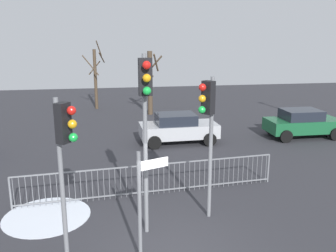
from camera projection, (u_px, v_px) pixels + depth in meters
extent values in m
plane|color=#2D2D33|center=(168.00, 250.00, 8.95)|extent=(60.00, 60.00, 0.00)
cylinder|color=slate|center=(145.00, 148.00, 9.27)|extent=(0.11, 0.11, 4.75)
cube|color=black|center=(145.00, 77.00, 8.68)|extent=(0.33, 0.23, 0.90)
sphere|color=red|center=(147.00, 65.00, 8.37)|extent=(0.20, 0.20, 0.20)
sphere|color=orange|center=(147.00, 78.00, 8.44)|extent=(0.20, 0.20, 0.20)
sphere|color=green|center=(147.00, 91.00, 8.51)|extent=(0.20, 0.20, 0.20)
cylinder|color=slate|center=(211.00, 150.00, 10.19)|extent=(0.11, 0.11, 4.10)
cube|color=black|center=(208.00, 98.00, 9.72)|extent=(0.36, 0.39, 0.90)
sphere|color=red|center=(202.00, 87.00, 9.48)|extent=(0.20, 0.20, 0.20)
sphere|color=orange|center=(202.00, 99.00, 9.55)|extent=(0.20, 0.20, 0.20)
sphere|color=green|center=(202.00, 110.00, 9.63)|extent=(0.20, 0.20, 0.20)
cylinder|color=slate|center=(62.00, 181.00, 8.31)|extent=(0.11, 0.11, 3.85)
cube|color=black|center=(63.00, 123.00, 7.91)|extent=(0.36, 0.39, 0.90)
sphere|color=red|center=(71.00, 110.00, 7.74)|extent=(0.20, 0.20, 0.20)
sphere|color=orange|center=(72.00, 124.00, 7.81)|extent=(0.20, 0.20, 0.20)
sphere|color=green|center=(73.00, 137.00, 7.88)|extent=(0.20, 0.20, 0.20)
cylinder|color=slate|center=(140.00, 208.00, 8.23)|extent=(0.09, 0.09, 2.69)
cube|color=white|center=(154.00, 164.00, 8.19)|extent=(0.67, 0.28, 0.22)
cube|color=slate|center=(150.00, 165.00, 11.87)|extent=(8.64, 0.76, 0.04)
cube|color=slate|center=(151.00, 191.00, 12.09)|extent=(8.64, 0.76, 0.04)
cylinder|color=slate|center=(13.00, 193.00, 10.96)|extent=(0.02, 0.02, 1.05)
cylinder|color=slate|center=(20.00, 193.00, 11.00)|extent=(0.02, 0.02, 1.05)
cylinder|color=slate|center=(26.00, 192.00, 11.04)|extent=(0.02, 0.02, 1.05)
cylinder|color=slate|center=(32.00, 192.00, 11.09)|extent=(0.02, 0.02, 1.05)
cylinder|color=slate|center=(39.00, 191.00, 11.13)|extent=(0.02, 0.02, 1.05)
cylinder|color=slate|center=(45.00, 190.00, 11.18)|extent=(0.02, 0.02, 1.05)
cylinder|color=slate|center=(51.00, 190.00, 11.22)|extent=(0.02, 0.02, 1.05)
cylinder|color=slate|center=(57.00, 189.00, 11.26)|extent=(0.02, 0.02, 1.05)
cylinder|color=slate|center=(63.00, 189.00, 11.31)|extent=(0.02, 0.02, 1.05)
cylinder|color=slate|center=(69.00, 188.00, 11.35)|extent=(0.02, 0.02, 1.05)
cylinder|color=slate|center=(75.00, 187.00, 11.40)|extent=(0.02, 0.02, 1.05)
cylinder|color=slate|center=(81.00, 187.00, 11.44)|extent=(0.02, 0.02, 1.05)
cylinder|color=slate|center=(87.00, 186.00, 11.48)|extent=(0.02, 0.02, 1.05)
cylinder|color=slate|center=(92.00, 186.00, 11.53)|extent=(0.02, 0.02, 1.05)
cylinder|color=slate|center=(98.00, 185.00, 11.57)|extent=(0.02, 0.02, 1.05)
cylinder|color=slate|center=(104.00, 185.00, 11.62)|extent=(0.02, 0.02, 1.05)
cylinder|color=slate|center=(109.00, 184.00, 11.66)|extent=(0.02, 0.02, 1.05)
cylinder|color=slate|center=(115.00, 183.00, 11.70)|extent=(0.02, 0.02, 1.05)
cylinder|color=slate|center=(121.00, 183.00, 11.75)|extent=(0.02, 0.02, 1.05)
cylinder|color=slate|center=(126.00, 182.00, 11.79)|extent=(0.02, 0.02, 1.05)
cylinder|color=slate|center=(132.00, 182.00, 11.84)|extent=(0.02, 0.02, 1.05)
cylinder|color=slate|center=(137.00, 181.00, 11.88)|extent=(0.02, 0.02, 1.05)
cylinder|color=slate|center=(143.00, 181.00, 11.92)|extent=(0.02, 0.02, 1.05)
cylinder|color=slate|center=(148.00, 180.00, 11.97)|extent=(0.02, 0.02, 1.05)
cylinder|color=slate|center=(153.00, 180.00, 12.01)|extent=(0.02, 0.02, 1.05)
cylinder|color=slate|center=(159.00, 179.00, 12.06)|extent=(0.02, 0.02, 1.05)
cylinder|color=slate|center=(164.00, 179.00, 12.10)|extent=(0.02, 0.02, 1.05)
cylinder|color=slate|center=(169.00, 178.00, 12.15)|extent=(0.02, 0.02, 1.05)
cylinder|color=slate|center=(174.00, 178.00, 12.19)|extent=(0.02, 0.02, 1.05)
cylinder|color=slate|center=(179.00, 177.00, 12.23)|extent=(0.02, 0.02, 1.05)
cylinder|color=slate|center=(184.00, 177.00, 12.28)|extent=(0.02, 0.02, 1.05)
cylinder|color=slate|center=(190.00, 176.00, 12.32)|extent=(0.02, 0.02, 1.05)
cylinder|color=slate|center=(195.00, 176.00, 12.37)|extent=(0.02, 0.02, 1.05)
cylinder|color=slate|center=(200.00, 175.00, 12.41)|extent=(0.02, 0.02, 1.05)
cylinder|color=slate|center=(205.00, 175.00, 12.45)|extent=(0.02, 0.02, 1.05)
cylinder|color=slate|center=(209.00, 174.00, 12.50)|extent=(0.02, 0.02, 1.05)
cylinder|color=slate|center=(214.00, 174.00, 12.54)|extent=(0.02, 0.02, 1.05)
cylinder|color=slate|center=(219.00, 173.00, 12.59)|extent=(0.02, 0.02, 1.05)
cylinder|color=slate|center=(224.00, 173.00, 12.63)|extent=(0.02, 0.02, 1.05)
cylinder|color=slate|center=(229.00, 172.00, 12.67)|extent=(0.02, 0.02, 1.05)
cylinder|color=slate|center=(234.00, 172.00, 12.72)|extent=(0.02, 0.02, 1.05)
cylinder|color=slate|center=(238.00, 171.00, 12.76)|extent=(0.02, 0.02, 1.05)
cylinder|color=slate|center=(243.00, 171.00, 12.81)|extent=(0.02, 0.02, 1.05)
cylinder|color=slate|center=(248.00, 170.00, 12.85)|extent=(0.02, 0.02, 1.05)
cylinder|color=slate|center=(252.00, 170.00, 12.89)|extent=(0.02, 0.02, 1.05)
cylinder|color=slate|center=(257.00, 169.00, 12.94)|extent=(0.02, 0.02, 1.05)
cylinder|color=slate|center=(261.00, 169.00, 12.98)|extent=(0.02, 0.02, 1.05)
cylinder|color=slate|center=(266.00, 169.00, 13.03)|extent=(0.02, 0.02, 1.05)
cylinder|color=slate|center=(10.00, 194.00, 10.93)|extent=(0.06, 0.06, 1.05)
cylinder|color=slate|center=(268.00, 168.00, 13.05)|extent=(0.06, 0.06, 1.05)
cube|color=#B2B5BA|center=(179.00, 130.00, 17.95)|extent=(3.84, 1.79, 0.65)
cube|color=#1E232D|center=(176.00, 119.00, 17.79)|extent=(1.93, 1.54, 0.55)
cylinder|color=black|center=(200.00, 131.00, 19.09)|extent=(0.64, 0.23, 0.64)
cylinder|color=black|center=(210.00, 139.00, 17.47)|extent=(0.64, 0.23, 0.64)
cylinder|color=black|center=(149.00, 133.00, 18.58)|extent=(0.64, 0.23, 0.64)
cylinder|color=black|center=(155.00, 143.00, 16.96)|extent=(0.64, 0.23, 0.64)
cube|color=#195933|center=(303.00, 125.00, 18.96)|extent=(3.82, 1.74, 0.65)
cube|color=#1E232D|center=(301.00, 115.00, 18.80)|extent=(1.92, 1.52, 0.55)
cylinder|color=black|center=(317.00, 126.00, 20.06)|extent=(0.64, 0.23, 0.64)
cylinder|color=black|center=(336.00, 134.00, 18.43)|extent=(0.64, 0.23, 0.64)
cylinder|color=black|center=(271.00, 128.00, 19.64)|extent=(0.64, 0.23, 0.64)
cylinder|color=black|center=(286.00, 136.00, 18.01)|extent=(0.64, 0.23, 0.64)
cylinder|color=#473828|center=(95.00, 80.00, 26.13)|extent=(0.23, 0.23, 4.29)
cylinder|color=#473828|center=(102.00, 58.00, 25.69)|extent=(0.41, 1.09, 0.79)
cylinder|color=#473828|center=(99.00, 48.00, 25.51)|extent=(0.41, 0.77, 1.12)
cylinder|color=#473828|center=(90.00, 65.00, 25.32)|extent=(1.16, 0.68, 1.38)
cylinder|color=#473828|center=(95.00, 68.00, 26.33)|extent=(0.90, 0.16, 1.02)
cylinder|color=#473828|center=(150.00, 83.00, 24.22)|extent=(0.33, 0.33, 4.24)
cylinder|color=#473828|center=(147.00, 71.00, 23.62)|extent=(0.86, 0.62, 0.78)
cylinder|color=#473828|center=(156.00, 63.00, 23.78)|extent=(0.50, 0.90, 1.20)
cylinder|color=#473828|center=(152.00, 67.00, 24.60)|extent=(1.36, 0.63, 1.54)
cylinder|color=silver|center=(47.00, 216.00, 10.65)|extent=(2.52, 2.52, 0.01)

